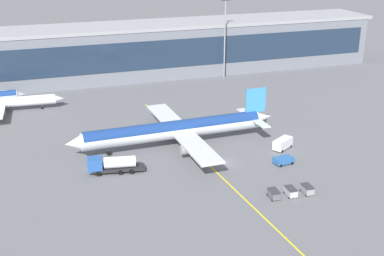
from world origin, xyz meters
TOP-DOWN VIEW (x-y plane):
  - ground_plane at (0.00, 0.00)m, footprint 700.00×700.00m
  - apron_lead_in_line at (-3.23, 2.00)m, footprint 4.88×79.89m
  - terminal_building at (-3.52, 71.87)m, footprint 168.78×19.36m
  - main_airliner at (-6.49, 11.58)m, footprint 46.41×36.98m
  - fuel_tanker at (-21.82, 2.96)m, footprint 11.07×4.36m
  - crew_van at (14.53, 2.53)m, footprint 5.37×4.37m
  - pushback_tug at (11.18, -4.22)m, footprint 4.07×2.78m
  - baggage_cart_0 at (2.69, -16.22)m, footprint 1.77×2.74m
  - baggage_cart_1 at (5.88, -16.42)m, footprint 1.77×2.74m
  - baggage_cart_2 at (9.08, -16.62)m, footprint 1.77×2.74m
  - commuter_jet_far at (-41.60, 47.46)m, footprint 30.56×24.41m
  - apron_light_mast_0 at (24.82, 59.91)m, footprint 2.80×0.50m

SIDE VIEW (x-z plane):
  - ground_plane at x=0.00m, z-range 0.00..0.00m
  - apron_lead_in_line at x=-3.23m, z-range 0.00..0.01m
  - baggage_cart_0 at x=2.69m, z-range 0.04..1.52m
  - baggage_cart_1 at x=5.88m, z-range 0.04..1.52m
  - baggage_cart_2 at x=9.08m, z-range 0.04..1.52m
  - pushback_tug at x=11.18m, z-range 0.15..1.55m
  - crew_van at x=14.53m, z-range 0.16..2.46m
  - fuel_tanker at x=-21.82m, z-range 0.12..3.37m
  - commuter_jet_far at x=-41.60m, z-range -1.10..6.24m
  - main_airliner at x=-6.49m, z-range -1.73..9.34m
  - terminal_building at x=-3.52m, z-range 0.02..16.57m
  - apron_light_mast_0 at x=24.82m, z-range 2.01..26.95m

